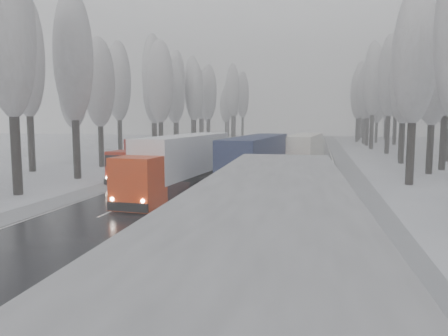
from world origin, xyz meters
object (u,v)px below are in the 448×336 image
at_px(truck_blue_box, 259,158).
at_px(truck_red_red, 161,153).
at_px(truck_cream_box, 306,150).
at_px(truck_grey_tarp, 274,269).
at_px(box_truck_distant, 304,139).
at_px(truck_red_white, 181,160).

bearing_deg(truck_blue_box, truck_red_red, 155.54).
xyz_separation_m(truck_blue_box, truck_cream_box, (3.37, 12.08, -0.15)).
bearing_deg(truck_grey_tarp, box_truck_distant, 89.17).
height_order(truck_cream_box, truck_red_red, truck_cream_box).
distance_m(truck_blue_box, truck_red_white, 6.43).
relative_size(truck_blue_box, truck_red_red, 1.12).
height_order(truck_grey_tarp, truck_cream_box, truck_grey_tarp).
height_order(truck_blue_box, truck_red_red, truck_blue_box).
distance_m(truck_blue_box, box_truck_distant, 56.56).
distance_m(truck_cream_box, box_truck_distant, 44.49).
bearing_deg(truck_blue_box, box_truck_distant, 93.14).
bearing_deg(truck_grey_tarp, truck_red_red, 111.80).
height_order(truck_grey_tarp, truck_blue_box, truck_grey_tarp).
xyz_separation_m(box_truck_distant, truck_red_white, (-7.14, -59.88, 1.08)).
distance_m(truck_blue_box, truck_cream_box, 12.55).
height_order(truck_blue_box, truck_cream_box, truck_blue_box).
bearing_deg(box_truck_distant, truck_red_white, -100.20).
relative_size(truck_grey_tarp, truck_red_red, 1.17).
distance_m(truck_cream_box, truck_red_red, 15.18).
relative_size(truck_cream_box, truck_red_white, 0.92).
xyz_separation_m(truck_cream_box, truck_red_white, (-8.86, -15.43, 0.20)).
xyz_separation_m(truck_red_white, truck_red_red, (-4.99, 9.22, -0.31)).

